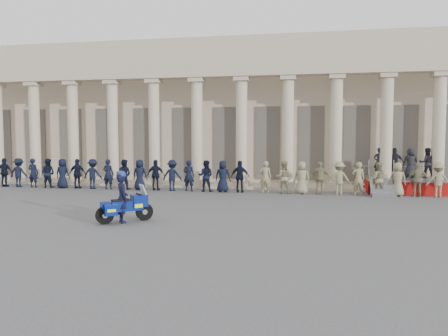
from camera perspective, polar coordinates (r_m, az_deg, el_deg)
ground at (r=17.51m, az=-5.88°, el=-5.64°), size 90.00×90.00×0.00m
building at (r=31.69m, az=1.78°, el=7.00°), size 40.00×12.50×9.00m
officer_rank at (r=23.43m, az=-2.94°, el=-1.04°), size 24.78×0.64×1.69m
reviewing_stand at (r=24.92m, az=22.47°, el=-0.27°), size 3.85×3.79×2.36m
motorcycle at (r=15.55m, az=-12.76°, el=-4.90°), size 1.66×1.48×1.29m
rider at (r=15.47m, az=-13.18°, el=-3.70°), size 0.71×0.74×1.80m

